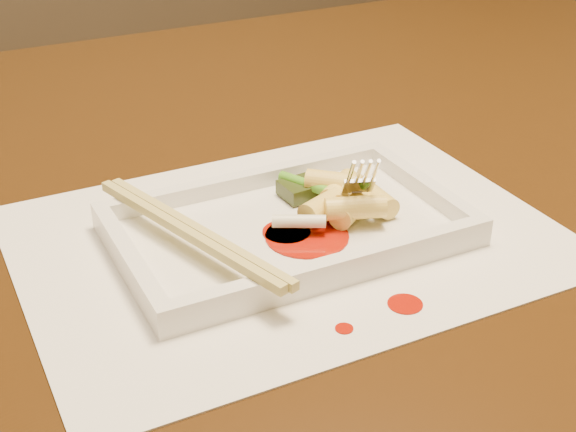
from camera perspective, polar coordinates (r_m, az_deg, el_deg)
name	(u,v)px	position (r m, az deg, el deg)	size (l,w,h in m)	color
table	(251,261)	(0.78, -2.66, -3.19)	(1.40, 0.90, 0.75)	black
placemat	(288,237)	(0.61, 0.00, -1.53)	(0.40, 0.30, 0.00)	white
sauce_splatter_a	(405,304)	(0.54, 8.33, -6.21)	(0.02, 0.02, 0.00)	#A51304
sauce_splatter_b	(344,328)	(0.52, 4.02, -7.98)	(0.01, 0.01, 0.00)	#A51304
plate_base	(288,232)	(0.61, 0.00, -1.14)	(0.26, 0.16, 0.01)	white
plate_rim_far	(248,180)	(0.67, -2.86, 2.55)	(0.26, 0.01, 0.01)	white
plate_rim_near	(336,267)	(0.55, 3.46, -3.63)	(0.26, 0.01, 0.01)	white
plate_rim_left	(129,259)	(0.57, -11.23, -2.99)	(0.01, 0.14, 0.01)	white
plate_rim_right	(423,186)	(0.66, 9.60, 2.11)	(0.01, 0.14, 0.01)	white
veg_piece	(304,188)	(0.65, 1.17, 2.01)	(0.04, 0.03, 0.01)	black
scallion_white	(299,221)	(0.59, 0.78, -0.38)	(0.01, 0.01, 0.04)	#EAEACC
scallion_green	(324,190)	(0.64, 2.57, 1.85)	(0.01, 0.01, 0.09)	#3D8D16
chopstick_a	(185,232)	(0.57, -7.34, -1.14)	(0.01, 0.20, 0.01)	tan
chopstick_b	(196,229)	(0.58, -6.59, -0.96)	(0.01, 0.20, 0.01)	tan
fork	(359,113)	(0.62, 5.06, 7.29)	(0.09, 0.10, 0.14)	silver
sauce_blob_0	(287,232)	(0.60, -0.10, -1.14)	(0.04, 0.04, 0.00)	#A51304
sauce_blob_1	(307,236)	(0.60, 1.36, -1.46)	(0.06, 0.06, 0.00)	#A51304
rice_cake_0	(340,189)	(0.64, 3.70, 1.94)	(0.02, 0.02, 0.04)	#FEEF76
rice_cake_1	(353,206)	(0.62, 4.61, 0.73)	(0.02, 0.02, 0.05)	#FEEF76
rice_cake_2	(355,208)	(0.61, 4.81, 0.59)	(0.02, 0.02, 0.05)	#FEEF76
rice_cake_3	(323,207)	(0.62, 2.50, 0.62)	(0.02, 0.02, 0.04)	#FEEF76
rice_cake_4	(374,197)	(0.63, 6.17, 1.36)	(0.02, 0.02, 0.05)	#FEEF76
rice_cake_5	(333,182)	(0.64, 3.25, 2.40)	(0.02, 0.02, 0.04)	#FEEF76
rice_cake_6	(349,196)	(0.63, 4.39, 1.44)	(0.02, 0.02, 0.04)	#FEEF76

